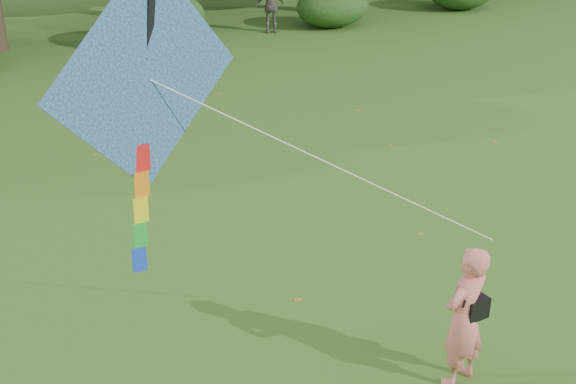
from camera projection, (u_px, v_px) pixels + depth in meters
ground at (444, 324)px, 9.81m from camera, size 100.00×100.00×0.00m
man_kite_flyer at (464, 317)px, 8.37m from camera, size 0.74×0.56×1.82m
bystander_right at (271, 7)px, 26.81m from camera, size 1.21×0.89×1.91m
crossbody_bag at (475, 307)px, 8.35m from camera, size 0.43×0.20×0.71m
flying_kite at (148, 84)px, 6.38m from camera, size 4.54×1.44×3.20m
shrub_band at (49, 34)px, 22.87m from camera, size 39.15×3.22×1.88m
fallen_leaves at (391, 194)px, 13.72m from camera, size 8.11×15.40×0.01m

